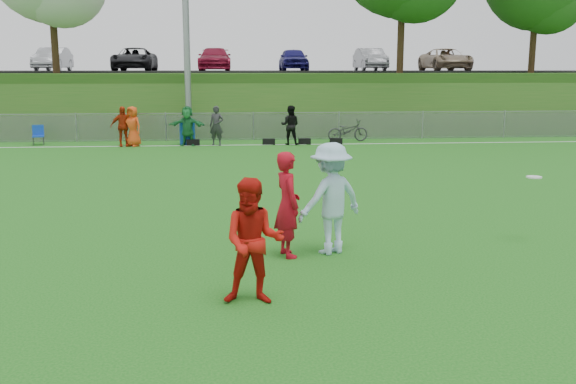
{
  "coord_description": "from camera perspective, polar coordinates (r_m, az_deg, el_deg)",
  "views": [
    {
      "loc": [
        -0.99,
        -9.69,
        3.3
      ],
      "look_at": [
        -0.1,
        0.5,
        1.31
      ],
      "focal_mm": 40.0,
      "sensor_mm": 36.0,
      "label": 1
    }
  ],
  "objects": [
    {
      "name": "sideline_far",
      "position": [
        27.9,
        -2.94,
        4.2
      ],
      "size": [
        60.0,
        0.1,
        0.01
      ],
      "primitive_type": "cube",
      "color": "white",
      "rests_on": "ground"
    },
    {
      "name": "recycling_bin",
      "position": [
        28.34,
        -8.94,
        5.2
      ],
      "size": [
        0.69,
        0.69,
        1.0
      ],
      "primitive_type": "cylinder",
      "rotation": [
        0.0,
        0.0,
        0.04
      ],
      "color": "navy",
      "rests_on": "ground"
    },
    {
      "name": "player_red_left",
      "position": [
        11.26,
        -0.05,
        -1.11
      ],
      "size": [
        0.62,
        0.78,
        1.87
      ],
      "primitive_type": "imported",
      "rotation": [
        0.0,
        0.0,
        1.84
      ],
      "color": "#AD0C1A",
      "rests_on": "ground"
    },
    {
      "name": "fence",
      "position": [
        29.82,
        -3.1,
        5.88
      ],
      "size": [
        58.0,
        0.06,
        1.3
      ],
      "color": "gray",
      "rests_on": "ground"
    },
    {
      "name": "car_row",
      "position": [
        41.69,
        -5.36,
        11.67
      ],
      "size": [
        32.04,
        5.18,
        1.44
      ],
      "color": "white",
      "rests_on": "parking_lot"
    },
    {
      "name": "berm",
      "position": [
        40.74,
        -3.64,
        8.44
      ],
      "size": [
        120.0,
        18.0,
        3.0
      ],
      "primitive_type": "cube",
      "color": "#235618",
      "rests_on": "ground"
    },
    {
      "name": "player_blue",
      "position": [
        11.46,
        3.82,
        -0.58
      ],
      "size": [
        1.49,
        1.26,
        2.0
      ],
      "primitive_type": "imported",
      "rotation": [
        0.0,
        0.0,
        3.63
      ],
      "color": "#A7D0E8",
      "rests_on": "ground"
    },
    {
      "name": "gear_bags",
      "position": [
        28.03,
        -1.07,
        4.51
      ],
      "size": [
        6.81,
        0.41,
        0.26
      ],
      "color": "black",
      "rests_on": "ground"
    },
    {
      "name": "camp_chair",
      "position": [
        29.87,
        -21.3,
        4.4
      ],
      "size": [
        0.57,
        0.58,
        0.86
      ],
      "rotation": [
        0.0,
        0.0,
        0.22
      ],
      "color": "#103CB2",
      "rests_on": "ground"
    },
    {
      "name": "player_red_center",
      "position": [
        9.02,
        -3.08,
        -4.41
      ],
      "size": [
        0.94,
        0.77,
        1.8
      ],
      "primitive_type": "imported",
      "rotation": [
        0.0,
        0.0,
        -0.1
      ],
      "color": "red",
      "rests_on": "ground"
    },
    {
      "name": "bicycle",
      "position": [
        29.3,
        5.34,
        5.45
      ],
      "size": [
        1.93,
        0.89,
        0.98
      ],
      "primitive_type": "imported",
      "rotation": [
        0.0,
        0.0,
        1.7
      ],
      "color": "#2B2C2E",
      "rests_on": "ground"
    },
    {
      "name": "parking_lot",
      "position": [
        42.7,
        -3.74,
        10.64
      ],
      "size": [
        120.0,
        12.0,
        0.1
      ],
      "primitive_type": "cube",
      "color": "black",
      "rests_on": "berm"
    },
    {
      "name": "spectator_row",
      "position": [
        27.85,
        -8.51,
        5.83
      ],
      "size": [
        8.15,
        0.89,
        1.69
      ],
      "color": "#AF280C",
      "rests_on": "ground"
    },
    {
      "name": "ground",
      "position": [
        10.28,
        0.79,
        -7.71
      ],
      "size": [
        120.0,
        120.0,
        0.0
      ],
      "primitive_type": "plane",
      "color": "#125713",
      "rests_on": "ground"
    },
    {
      "name": "frisbee",
      "position": [
        13.03,
        21.03,
        1.24
      ],
      "size": [
        0.29,
        0.29,
        0.03
      ],
      "color": "silver",
      "rests_on": "ground"
    }
  ]
}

